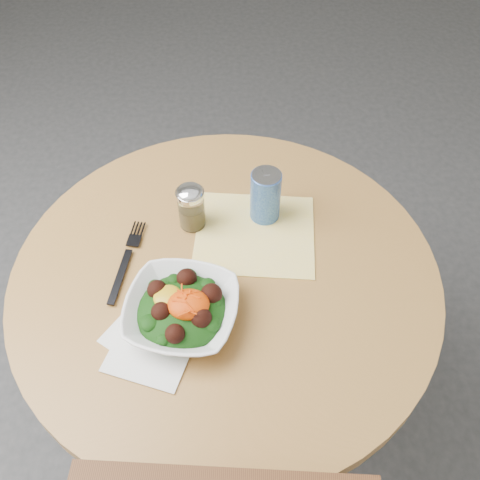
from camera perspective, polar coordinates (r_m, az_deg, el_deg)
The scene contains 8 objects.
ground at distance 1.78m, azimuth -1.05°, elevation -17.90°, with size 6.00×6.00×0.00m, color #313133.
table at distance 1.29m, azimuth -1.40°, elevation -8.53°, with size 0.90×0.90×0.75m.
cloth_napkin at distance 1.19m, azimuth 1.60°, elevation 0.70°, with size 0.26×0.24×0.00m, color yellow.
paper_napkins at distance 1.05m, azimuth -9.38°, elevation -10.42°, with size 0.21×0.23×0.00m.
salad_bowl at distance 1.04m, azimuth -6.23°, elevation -7.43°, with size 0.25×0.25×0.08m.
fork at distance 1.16m, azimuth -11.95°, elevation -1.90°, with size 0.06×0.22×0.00m.
spice_shaker at distance 1.17m, azimuth -5.23°, elevation 3.53°, with size 0.06×0.06×0.11m.
beverage_can at distance 1.18m, azimuth 2.73°, elevation 4.72°, with size 0.07×0.07×0.13m.
Camera 1 is at (0.02, -0.68, 1.65)m, focal length 40.00 mm.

